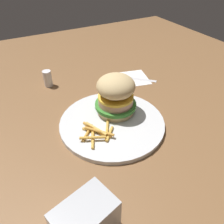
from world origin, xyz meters
name	(u,v)px	position (x,y,z in m)	size (l,w,h in m)	color
ground_plane	(100,122)	(0.00, 0.00, 0.00)	(1.60, 1.60, 0.00)	brown
plate	(112,123)	(-0.02, 0.02, 0.01)	(0.28, 0.28, 0.01)	silver
sandwich	(116,95)	(-0.05, -0.01, 0.07)	(0.11, 0.11, 0.11)	tan
fries_pile	(97,132)	(0.03, 0.05, 0.02)	(0.10, 0.10, 0.01)	gold
napkin	(132,78)	(-0.21, -0.16, 0.00)	(0.11, 0.11, 0.00)	white
fork	(132,78)	(-0.21, -0.17, 0.00)	(0.14, 0.13, 0.00)	silver
salt_shaker	(48,79)	(0.07, -0.26, 0.03)	(0.03, 0.03, 0.06)	white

